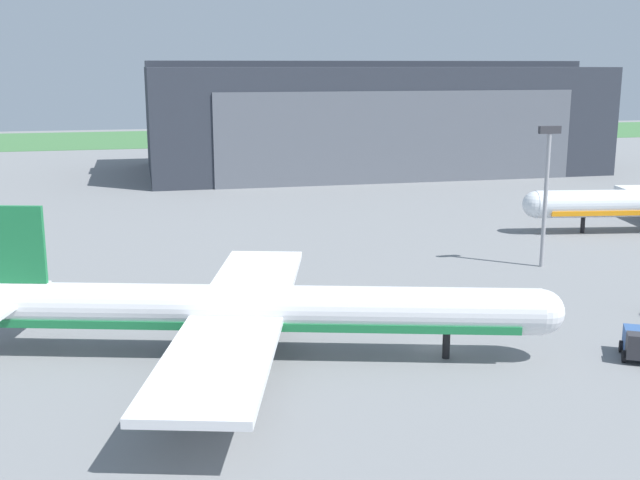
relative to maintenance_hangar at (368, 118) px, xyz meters
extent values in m
plane|color=slate|center=(-24.92, -103.32, -10.55)|extent=(440.00, 440.00, 0.00)
cube|color=#3F7240|center=(-24.92, 79.91, -10.51)|extent=(440.00, 56.00, 0.08)
cube|color=#2D333D|center=(0.00, 0.09, -0.14)|extent=(88.91, 40.58, 20.82)
cube|color=slate|center=(0.00, -20.35, -2.22)|extent=(67.57, 0.30, 16.65)
cube|color=#2D333D|center=(0.00, 0.09, 10.87)|extent=(88.91, 9.74, 1.20)
cylinder|color=white|center=(-38.86, -101.12, -6.85)|extent=(42.05, 14.75, 3.43)
sphere|color=white|center=(-18.30, -106.85, -6.85)|extent=(3.29, 3.29, 3.29)
cube|color=#1E7A42|center=(-38.86, -101.12, -7.80)|extent=(38.77, 13.87, 0.60)
cube|color=#1E7A42|center=(-56.14, -96.31, -2.23)|extent=(5.45, 1.87, 5.82)
cube|color=white|center=(-56.26, -93.58, -6.51)|extent=(4.99, 5.65, 0.28)
cube|color=white|center=(-42.30, -110.31, -7.28)|extent=(11.32, 18.84, 0.56)
cube|color=white|center=(-37.06, -91.48, -7.28)|extent=(11.32, 18.84, 0.56)
cylinder|color=gray|center=(-41.16, -109.16, -8.53)|extent=(3.64, 2.69, 1.88)
cylinder|color=gray|center=(-36.67, -93.06, -8.53)|extent=(3.64, 2.69, 1.88)
cylinder|color=black|center=(-24.88, -105.02, -9.56)|extent=(0.56, 0.56, 1.98)
cylinder|color=black|center=(-40.99, -102.40, -9.56)|extent=(0.56, 0.56, 1.98)
cylinder|color=black|center=(-40.02, -98.93, -9.56)|extent=(0.56, 0.56, 1.98)
sphere|color=silver|center=(2.85, -66.22, -6.74)|extent=(3.39, 3.39, 3.39)
cylinder|color=black|center=(9.16, -67.22, -9.53)|extent=(0.56, 0.56, 2.04)
cube|color=#2D2D33|center=(-11.66, -109.24, -9.19)|extent=(2.17, 1.96, 1.81)
cube|color=#335693|center=(-10.81, -107.67, -9.29)|extent=(2.67, 2.88, 1.62)
cylinder|color=black|center=(-12.48, -108.70, -10.10)|extent=(0.66, 0.91, 0.90)
cylinder|color=black|center=(-11.46, -106.81, -10.10)|extent=(0.66, 0.91, 0.90)
cylinder|color=#99999E|center=(-4.60, -81.90, -3.41)|extent=(0.44, 0.44, 14.27)
cube|color=#333338|center=(-4.60, -81.90, 4.12)|extent=(2.40, 0.50, 0.80)
camera|label=1|loc=(-46.33, -156.42, 10.75)|focal=44.05mm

